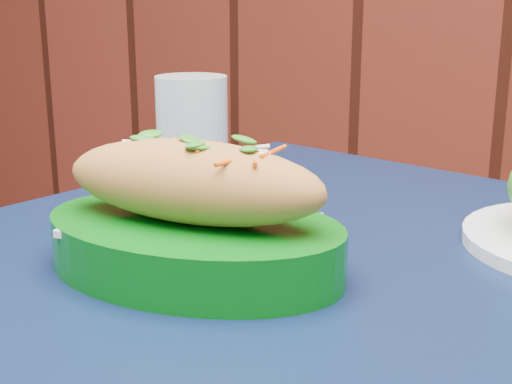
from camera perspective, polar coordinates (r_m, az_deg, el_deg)
The scene contains 2 objects.
banh_mi_basket at distance 0.58m, azimuth -5.05°, elevation -2.07°, with size 0.27×0.19×0.12m.
water_glass at distance 0.82m, azimuth -5.12°, elevation 4.62°, with size 0.08×0.08×0.13m, color silver.
Camera 1 is at (0.35, 1.10, 0.97)m, focal length 50.00 mm.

